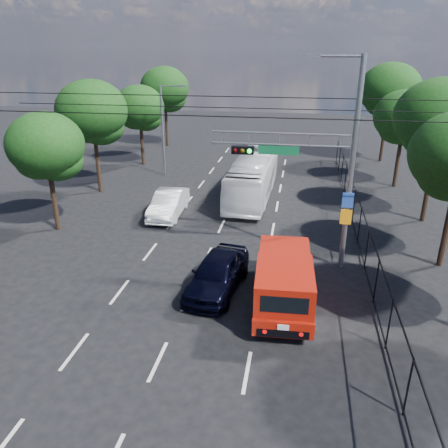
% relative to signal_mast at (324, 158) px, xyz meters
% --- Properties ---
extents(ground, '(120.00, 120.00, 0.00)m').
position_rel_signal_mast_xyz_m(ground, '(-5.28, -7.99, -5.24)').
color(ground, black).
rests_on(ground, ground).
extents(lane_markings, '(6.12, 38.00, 0.01)m').
position_rel_signal_mast_xyz_m(lane_markings, '(-5.28, 6.01, -5.24)').
color(lane_markings, beige).
rests_on(lane_markings, ground).
extents(signal_mast, '(6.43, 0.39, 9.50)m').
position_rel_signal_mast_xyz_m(signal_mast, '(0.00, 0.00, 0.00)').
color(signal_mast, slate).
rests_on(signal_mast, ground).
extents(streetlight_left, '(2.09, 0.22, 7.08)m').
position_rel_signal_mast_xyz_m(streetlight_left, '(-11.62, 14.01, -1.30)').
color(streetlight_left, slate).
rests_on(streetlight_left, ground).
extents(utility_wires, '(22.00, 5.04, 0.74)m').
position_rel_signal_mast_xyz_m(utility_wires, '(-5.28, 0.84, 1.99)').
color(utility_wires, black).
rests_on(utility_wires, ground).
extents(fence_right, '(0.06, 34.03, 2.00)m').
position_rel_signal_mast_xyz_m(fence_right, '(2.32, 4.18, -4.21)').
color(fence_right, black).
rests_on(fence_right, ground).
extents(tree_right_c, '(5.10, 5.10, 8.29)m').
position_rel_signal_mast_xyz_m(tree_right_c, '(6.53, 7.03, 0.49)').
color(tree_right_c, black).
rests_on(tree_right_c, ground).
extents(tree_right_d, '(4.32, 4.32, 7.02)m').
position_rel_signal_mast_xyz_m(tree_right_d, '(6.13, 14.03, -0.39)').
color(tree_right_d, black).
rests_on(tree_right_d, ground).
extents(tree_right_e, '(5.28, 5.28, 8.58)m').
position_rel_signal_mast_xyz_m(tree_right_e, '(6.33, 22.03, 0.69)').
color(tree_right_e, black).
rests_on(tree_right_e, ground).
extents(tree_left_b, '(4.08, 4.08, 6.63)m').
position_rel_signal_mast_xyz_m(tree_left_b, '(-14.47, 2.03, -0.66)').
color(tree_left_b, black).
rests_on(tree_left_b, ground).
extents(tree_left_c, '(4.80, 4.80, 7.80)m').
position_rel_signal_mast_xyz_m(tree_left_c, '(-15.07, 9.03, 0.15)').
color(tree_left_c, black).
rests_on(tree_left_c, ground).
extents(tree_left_d, '(4.20, 4.20, 6.83)m').
position_rel_signal_mast_xyz_m(tree_left_d, '(-14.67, 17.03, -0.52)').
color(tree_left_d, black).
rests_on(tree_left_d, ground).
extents(tree_left_e, '(4.92, 4.92, 7.99)m').
position_rel_signal_mast_xyz_m(tree_left_e, '(-14.87, 25.03, 0.29)').
color(tree_left_e, black).
rests_on(tree_left_e, ground).
extents(red_pickup, '(2.41, 6.01, 2.20)m').
position_rel_signal_mast_xyz_m(red_pickup, '(-1.36, -3.82, -4.07)').
color(red_pickup, black).
rests_on(red_pickup, ground).
extents(navy_hatchback, '(2.52, 4.93, 1.61)m').
position_rel_signal_mast_xyz_m(navy_hatchback, '(-4.18, -3.06, -4.44)').
color(navy_hatchback, black).
rests_on(navy_hatchback, ground).
extents(white_bus, '(2.75, 10.38, 2.87)m').
position_rel_signal_mast_xyz_m(white_bus, '(-4.10, 9.74, -3.81)').
color(white_bus, white).
rests_on(white_bus, ground).
extents(white_van, '(1.76, 4.72, 1.54)m').
position_rel_signal_mast_xyz_m(white_van, '(-8.82, 5.22, -4.47)').
color(white_van, silver).
rests_on(white_van, ground).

